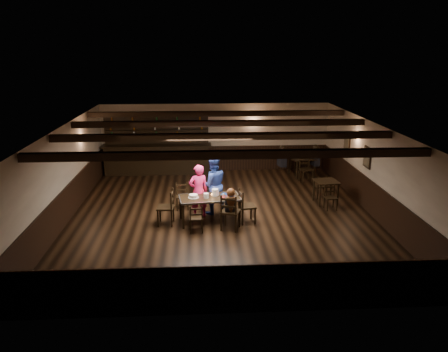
{
  "coord_description": "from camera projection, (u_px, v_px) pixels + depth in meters",
  "views": [
    {
      "loc": [
        -0.64,
        -12.15,
        4.85
      ],
      "look_at": [
        0.07,
        0.2,
        1.17
      ],
      "focal_mm": 35.0,
      "sensor_mm": 36.0,
      "label": 1
    }
  ],
  "objects": [
    {
      "name": "chair_end_left",
      "position": [
        169.0,
        205.0,
        12.23
      ],
      "size": [
        0.48,
        0.5,
        1.01
      ],
      "color": "black",
      "rests_on": "ground"
    },
    {
      "name": "drink_glass",
      "position": [
        218.0,
        193.0,
        12.48
      ],
      "size": [
        0.08,
        0.08,
        0.13
      ],
      "primitive_type": "cylinder",
      "color": "silver",
      "rests_on": "dining_table"
    },
    {
      "name": "plate_stack_a",
      "position": [
        206.0,
        196.0,
        12.25
      ],
      "size": [
        0.15,
        0.15,
        0.14
      ],
      "primitive_type": "cylinder",
      "color": "white",
      "rests_on": "dining_table"
    },
    {
      "name": "back_table_a",
      "position": [
        326.0,
        184.0,
        13.89
      ],
      "size": [
        0.77,
        0.77,
        0.75
      ],
      "color": "black",
      "rests_on": "ground"
    },
    {
      "name": "menu_red",
      "position": [
        227.0,
        197.0,
        12.35
      ],
      "size": [
        0.35,
        0.26,
        0.0
      ],
      "primitive_type": "cube",
      "rotation": [
        0.0,
        0.0,
        0.07
      ],
      "color": "#9F1112",
      "rests_on": "dining_table"
    },
    {
      "name": "plate_stack_b",
      "position": [
        215.0,
        192.0,
        12.42
      ],
      "size": [
        0.18,
        0.18,
        0.21
      ],
      "primitive_type": "cylinder",
      "color": "white",
      "rests_on": "dining_table"
    },
    {
      "name": "tea_light",
      "position": [
        212.0,
        195.0,
        12.47
      ],
      "size": [
        0.04,
        0.04,
        0.06
      ],
      "color": "#A5A8AD",
      "rests_on": "dining_table"
    },
    {
      "name": "pepper_shaker",
      "position": [
        224.0,
        196.0,
        12.32
      ],
      "size": [
        0.04,
        0.04,
        0.09
      ],
      "primitive_type": "cylinder",
      "color": "#A5A8AD",
      "rests_on": "dining_table"
    },
    {
      "name": "back_table_b",
      "position": [
        302.0,
        160.0,
        16.79
      ],
      "size": [
        1.03,
        1.03,
        0.75
      ],
      "color": "black",
      "rests_on": "ground"
    },
    {
      "name": "chair_near_right",
      "position": [
        230.0,
        210.0,
        11.82
      ],
      "size": [
        0.61,
        0.6,
        1.03
      ],
      "color": "black",
      "rests_on": "ground"
    },
    {
      "name": "chair_far_pushed",
      "position": [
        182.0,
        194.0,
        13.49
      ],
      "size": [
        0.41,
        0.39,
        0.81
      ],
      "color": "black",
      "rests_on": "ground"
    },
    {
      "name": "seated_person",
      "position": [
        231.0,
        202.0,
        11.83
      ],
      "size": [
        0.31,
        0.46,
        0.75
      ],
      "color": "black",
      "rests_on": "ground"
    },
    {
      "name": "chair_near_left",
      "position": [
        196.0,
        217.0,
        11.71
      ],
      "size": [
        0.39,
        0.38,
        0.79
      ],
      "color": "black",
      "rests_on": "ground"
    },
    {
      "name": "menu_blue",
      "position": [
        227.0,
        194.0,
        12.6
      ],
      "size": [
        0.39,
        0.33,
        0.0
      ],
      "primitive_type": "cube",
      "rotation": [
        0.0,
        0.0,
        -0.35
      ],
      "color": "#0E1F47",
      "rests_on": "dining_table"
    },
    {
      "name": "room_shell",
      "position": [
        222.0,
        158.0,
        12.58
      ],
      "size": [
        9.02,
        10.02,
        2.71
      ],
      "color": "beige",
      "rests_on": "ground"
    },
    {
      "name": "man_blue",
      "position": [
        213.0,
        185.0,
        12.98
      ],
      "size": [
        0.99,
        0.84,
        1.79
      ],
      "primitive_type": "imported",
      "rotation": [
        0.0,
        0.0,
        3.35
      ],
      "color": "navy",
      "rests_on": "ground"
    },
    {
      "name": "bg_patron_left",
      "position": [
        282.0,
        156.0,
        16.52
      ],
      "size": [
        0.33,
        0.44,
        0.81
      ],
      "color": "black",
      "rests_on": "ground"
    },
    {
      "name": "dining_table",
      "position": [
        210.0,
        199.0,
        12.38
      ],
      "size": [
        1.81,
        1.07,
        0.75
      ],
      "color": "black",
      "rests_on": "ground"
    },
    {
      "name": "salt_shaker",
      "position": [
        223.0,
        196.0,
        12.31
      ],
      "size": [
        0.04,
        0.04,
        0.1
      ],
      "primitive_type": "cylinder",
      "color": "silver",
      "rests_on": "dining_table"
    },
    {
      "name": "ground",
      "position": [
        222.0,
        215.0,
        13.04
      ],
      "size": [
        10.0,
        10.0,
        0.0
      ],
      "primitive_type": "plane",
      "color": "black",
      "rests_on": "ground"
    },
    {
      "name": "bar_counter",
      "position": [
        157.0,
        155.0,
        17.22
      ],
      "size": [
        4.25,
        0.7,
        2.2
      ],
      "color": "black",
      "rests_on": "ground"
    },
    {
      "name": "bg_patron_right",
      "position": [
        315.0,
        155.0,
        16.62
      ],
      "size": [
        0.31,
        0.43,
        0.81
      ],
      "color": "black",
      "rests_on": "ground"
    },
    {
      "name": "woman_pink",
      "position": [
        199.0,
        191.0,
        12.73
      ],
      "size": [
        0.66,
        0.52,
        1.59
      ],
      "primitive_type": "imported",
      "rotation": [
        0.0,
        0.0,
        3.4
      ],
      "color": "#FF2089",
      "rests_on": "ground"
    },
    {
      "name": "chair_end_right",
      "position": [
        244.0,
        204.0,
        12.35
      ],
      "size": [
        0.51,
        0.53,
        0.98
      ],
      "color": "black",
      "rests_on": "ground"
    },
    {
      "name": "cake",
      "position": [
        193.0,
        196.0,
        12.29
      ],
      "size": [
        0.3,
        0.3,
        0.09
      ],
      "color": "white",
      "rests_on": "dining_table"
    }
  ]
}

